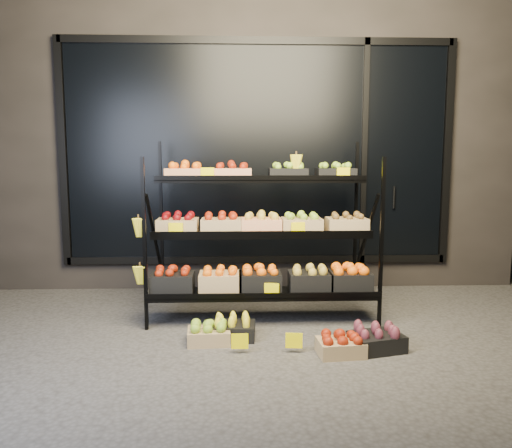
{
  "coord_description": "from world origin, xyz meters",
  "views": [
    {
      "loc": [
        -0.23,
        -4.06,
        1.47
      ],
      "look_at": [
        -0.06,
        0.55,
        0.88
      ],
      "focal_mm": 35.0,
      "sensor_mm": 36.0,
      "label": 1
    }
  ],
  "objects_px": {
    "display_rack": "(261,233)",
    "floor_crate_left": "(209,333)",
    "floor_crate_midleft": "(233,328)",
    "floor_crate_midright": "(341,344)"
  },
  "relations": [
    {
      "from": "floor_crate_left",
      "to": "floor_crate_midright",
      "type": "xyz_separation_m",
      "value": [
        1.01,
        -0.29,
        0.0
      ]
    },
    {
      "from": "display_rack",
      "to": "floor_crate_midright",
      "type": "relative_size",
      "value": 6.01
    },
    {
      "from": "display_rack",
      "to": "floor_crate_left",
      "type": "bearing_deg",
      "value": -120.71
    },
    {
      "from": "floor_crate_left",
      "to": "floor_crate_midleft",
      "type": "relative_size",
      "value": 0.93
    },
    {
      "from": "display_rack",
      "to": "floor_crate_left",
      "type": "xyz_separation_m",
      "value": [
        -0.45,
        -0.76,
        -0.7
      ]
    },
    {
      "from": "display_rack",
      "to": "floor_crate_midleft",
      "type": "bearing_deg",
      "value": -111.66
    },
    {
      "from": "display_rack",
      "to": "floor_crate_left",
      "type": "relative_size",
      "value": 6.16
    },
    {
      "from": "floor_crate_left",
      "to": "floor_crate_midleft",
      "type": "bearing_deg",
      "value": 24.81
    },
    {
      "from": "display_rack",
      "to": "floor_crate_left",
      "type": "distance_m",
      "value": 1.13
    },
    {
      "from": "floor_crate_midright",
      "to": "floor_crate_midleft",
      "type": "bearing_deg",
      "value": 149.31
    }
  ]
}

